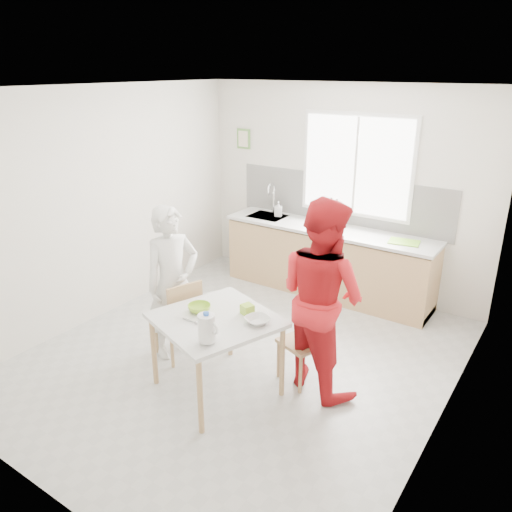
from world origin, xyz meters
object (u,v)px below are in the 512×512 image
at_px(dining_table, 216,326).
at_px(person_white, 173,283).
at_px(person_red, 322,296).
at_px(milk_jug, 207,328).
at_px(wine_bottle_a, 331,215).
at_px(chair_far, 308,336).
at_px(bowl_green, 199,308).
at_px(wine_bottle_b, 336,216).
at_px(bowl_white, 258,320).
at_px(chair_left, 181,316).

height_order(dining_table, person_white, person_white).
distance_m(person_white, person_red, 1.55).
bearing_deg(milk_jug, wine_bottle_a, 116.17).
distance_m(chair_far, bowl_green, 1.08).
distance_m(person_white, wine_bottle_b, 2.43).
relative_size(bowl_white, wine_bottle_b, 0.73).
distance_m(person_white, bowl_white, 1.14).
bearing_deg(person_white, chair_far, -55.12).
height_order(wine_bottle_a, wine_bottle_b, wine_bottle_a).
distance_m(dining_table, chair_far, 0.91).
bearing_deg(bowl_green, person_white, 155.87).
distance_m(bowl_green, bowl_white, 0.58).
height_order(chair_far, wine_bottle_b, wine_bottle_b).
xyz_separation_m(dining_table, wine_bottle_b, (-0.07, 2.59, 0.39)).
bearing_deg(wine_bottle_a, chair_far, -68.99).
xyz_separation_m(person_white, wine_bottle_b, (0.70, 2.32, 0.26)).
height_order(chair_left, wine_bottle_b, wine_bottle_b).
relative_size(milk_jug, wine_bottle_a, 0.80).
relative_size(chair_far, person_white, 0.51).
bearing_deg(milk_jug, bowl_green, 156.41).
relative_size(chair_left, wine_bottle_b, 2.93).
xyz_separation_m(person_red, milk_jug, (-0.53, -1.00, -0.03)).
distance_m(chair_left, bowl_white, 1.06).
xyz_separation_m(chair_far, bowl_green, (-0.81, -0.63, 0.33)).
xyz_separation_m(dining_table, milk_jug, (0.21, -0.37, 0.22)).
bearing_deg(person_red, bowl_green, 52.19).
relative_size(dining_table, chair_left, 1.42).
xyz_separation_m(dining_table, chair_left, (-0.64, 0.23, -0.19)).
height_order(chair_left, person_red, person_red).
bearing_deg(wine_bottle_a, bowl_white, -78.39).
xyz_separation_m(dining_table, person_red, (0.74, 0.63, 0.25)).
relative_size(chair_far, person_red, 0.45).
bearing_deg(wine_bottle_b, person_white, -106.81).
height_order(chair_left, chair_far, chair_left).
distance_m(wine_bottle_a, wine_bottle_b, 0.07).
bearing_deg(person_red, chair_left, 35.53).
xyz_separation_m(bowl_green, wine_bottle_b, (0.14, 2.57, 0.28)).
bearing_deg(milk_jug, person_red, 81.62).
xyz_separation_m(person_white, bowl_white, (1.13, -0.14, -0.03)).
bearing_deg(wine_bottle_b, milk_jug, -84.57).
relative_size(chair_left, person_white, 0.54).
xyz_separation_m(chair_left, wine_bottle_a, (0.51, 2.33, 0.60)).
height_order(person_white, wine_bottle_b, person_white).
relative_size(milk_jug, wine_bottle_b, 0.86).
bearing_deg(wine_bottle_a, person_white, -105.61).
xyz_separation_m(chair_far, milk_jug, (-0.39, -1.02, 0.44)).
height_order(bowl_white, milk_jug, milk_jug).
distance_m(milk_jug, wine_bottle_a, 2.95).
bearing_deg(chair_left, person_red, 125.53).
bearing_deg(chair_left, bowl_green, 84.10).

